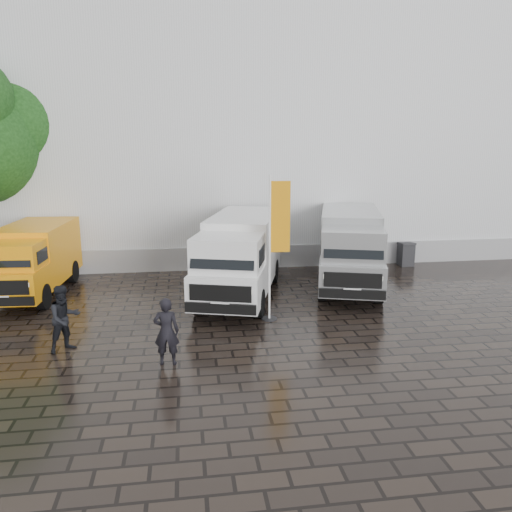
# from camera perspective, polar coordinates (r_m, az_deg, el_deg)

# --- Properties ---
(ground) EXTENTS (120.00, 120.00, 0.00)m
(ground) POSITION_cam_1_polar(r_m,az_deg,el_deg) (14.73, 0.54, -9.07)
(ground) COLOR black
(ground) RESTS_ON ground
(exhibition_hall) EXTENTS (44.00, 16.00, 12.00)m
(exhibition_hall) POSITION_cam_1_polar(r_m,az_deg,el_deg) (29.78, -0.29, 13.88)
(exhibition_hall) COLOR silver
(exhibition_hall) RESTS_ON ground
(hall_plinth) EXTENTS (44.00, 0.15, 1.00)m
(hall_plinth) POSITION_cam_1_polar(r_m,az_deg,el_deg) (22.40, 2.54, -0.01)
(hall_plinth) COLOR gray
(hall_plinth) RESTS_ON ground
(van_yellow) EXTENTS (2.50, 5.57, 2.51)m
(van_yellow) POSITION_cam_1_polar(r_m,az_deg,el_deg) (19.93, -24.27, -0.58)
(van_yellow) COLOR orange
(van_yellow) RESTS_ON ground
(van_white) EXTENTS (4.03, 7.01, 2.88)m
(van_white) POSITION_cam_1_polar(r_m,az_deg,el_deg) (17.95, -1.80, -0.20)
(van_white) COLOR white
(van_white) RESTS_ON ground
(van_silver) EXTENTS (4.00, 6.95, 2.86)m
(van_silver) POSITION_cam_1_polar(r_m,az_deg,el_deg) (19.68, 10.66, 0.72)
(van_silver) COLOR #AAACAE
(van_silver) RESTS_ON ground
(flagpole) EXTENTS (0.88, 0.50, 4.55)m
(flagpole) POSITION_cam_1_polar(r_m,az_deg,el_deg) (15.36, 2.24, 1.64)
(flagpole) COLOR black
(flagpole) RESTS_ON ground
(wheelie_bin) EXTENTS (0.66, 0.66, 1.06)m
(wheelie_bin) POSITION_cam_1_polar(r_m,az_deg,el_deg) (23.66, 16.76, 0.22)
(wheelie_bin) COLOR black
(wheelie_bin) RESTS_ON ground
(person_front) EXTENTS (0.68, 0.48, 1.76)m
(person_front) POSITION_cam_1_polar(r_m,az_deg,el_deg) (12.84, -10.20, -8.48)
(person_front) COLOR black
(person_front) RESTS_ON ground
(person_tent) EXTENTS (1.12, 1.09, 1.82)m
(person_tent) POSITION_cam_1_polar(r_m,az_deg,el_deg) (14.37, -21.04, -6.67)
(person_tent) COLOR black
(person_tent) RESTS_ON ground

